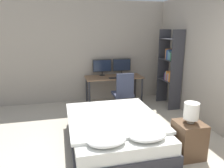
{
  "coord_description": "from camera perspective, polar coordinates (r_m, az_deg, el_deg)",
  "views": [
    {
      "loc": [
        -1.16,
        -2.12,
        2.0
      ],
      "look_at": [
        -0.03,
        2.56,
        0.75
      ],
      "focal_mm": 35.0,
      "sensor_mm": 36.0,
      "label": 1
    }
  ],
  "objects": [
    {
      "name": "bookshelf",
      "position": [
        5.69,
        15.19,
        4.63
      ],
      "size": [
        0.32,
        0.72,
        1.96
      ],
      "color": "#333338",
      "rests_on": "ground_plane"
    },
    {
      "name": "computer_mouse",
      "position": [
        5.73,
        3.63,
        1.84
      ],
      "size": [
        0.07,
        0.05,
        0.04
      ],
      "color": "black",
      "rests_on": "desk"
    },
    {
      "name": "desk",
      "position": [
        5.88,
        0.5,
        1.16
      ],
      "size": [
        1.52,
        0.63,
        0.72
      ],
      "color": "#846042",
      "rests_on": "ground_plane"
    },
    {
      "name": "wall_back",
      "position": [
        6.09,
        -2.55,
        8.39
      ],
      "size": [
        12.0,
        0.06,
        2.7
      ],
      "color": "#9E9384",
      "rests_on": "ground_plane"
    },
    {
      "name": "bedside_lamp",
      "position": [
        3.55,
        20.04,
        -6.66
      ],
      "size": [
        0.23,
        0.23,
        0.32
      ],
      "color": "gray",
      "rests_on": "nightstand"
    },
    {
      "name": "monitor_right",
      "position": [
        6.09,
        2.56,
        4.84
      ],
      "size": [
        0.51,
        0.16,
        0.44
      ],
      "color": "black",
      "rests_on": "desk"
    },
    {
      "name": "keyboard",
      "position": [
        5.66,
        1.02,
        1.61
      ],
      "size": [
        0.36,
        0.13,
        0.02
      ],
      "color": "black",
      "rests_on": "desk"
    },
    {
      "name": "bed",
      "position": [
        3.92,
        0.7,
        -12.11
      ],
      "size": [
        1.58,
        1.99,
        0.55
      ],
      "color": "#2D2D33",
      "rests_on": "ground_plane"
    },
    {
      "name": "wall_side_right",
      "position": [
        4.7,
        25.22,
        5.23
      ],
      "size": [
        0.06,
        12.0,
        2.7
      ],
      "color": "#9E9384",
      "rests_on": "ground_plane"
    },
    {
      "name": "office_chair",
      "position": [
        5.33,
        2.93,
        -3.17
      ],
      "size": [
        0.52,
        0.52,
        0.97
      ],
      "color": "black",
      "rests_on": "ground_plane"
    },
    {
      "name": "monitor_left",
      "position": [
        5.96,
        -2.6,
        4.62
      ],
      "size": [
        0.51,
        0.16,
        0.44
      ],
      "color": "black",
      "rests_on": "desk"
    },
    {
      "name": "nightstand",
      "position": [
        3.75,
        19.39,
        -13.52
      ],
      "size": [
        0.42,
        0.43,
        0.57
      ],
      "color": "brown",
      "rests_on": "ground_plane"
    }
  ]
}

